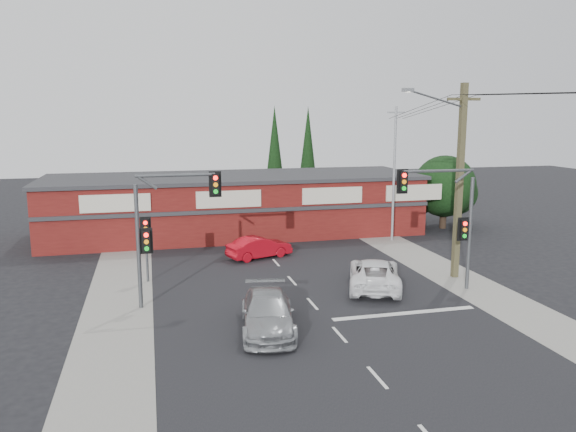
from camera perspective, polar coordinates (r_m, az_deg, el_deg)
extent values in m
plane|color=black|center=(25.07, 2.91, -9.39)|extent=(120.00, 120.00, 0.00)
cube|color=black|center=(29.65, 0.10, -6.26)|extent=(14.00, 70.00, 0.01)
cube|color=gray|center=(28.88, -16.63, -7.13)|extent=(3.00, 70.00, 0.02)
cube|color=gray|center=(32.69, 14.77, -5.03)|extent=(3.00, 70.00, 0.02)
cube|color=silver|center=(24.96, 11.76, -9.65)|extent=(6.50, 0.35, 0.01)
imported|color=white|center=(28.10, 8.78, -5.79)|extent=(4.07, 5.69, 1.44)
imported|color=#9EA1A3|center=(22.42, -2.07, -9.81)|extent=(2.80, 5.25, 1.45)
imported|color=#B60B17|center=(33.57, -2.94, -3.19)|extent=(4.16, 2.61, 1.29)
cube|color=silver|center=(19.14, 9.06, -15.88)|extent=(0.12, 1.60, 0.01)
cube|color=silver|center=(22.31, 5.26, -11.90)|extent=(0.12, 1.60, 0.01)
cube|color=silver|center=(25.64, 2.50, -8.90)|extent=(0.12, 1.60, 0.01)
cube|color=silver|center=(29.06, 0.41, -6.58)|extent=(0.12, 1.60, 0.01)
cube|color=silver|center=(32.54, -1.23, -4.75)|extent=(0.12, 1.60, 0.01)
cube|color=silver|center=(36.08, -2.53, -3.27)|extent=(0.12, 1.60, 0.01)
cube|color=silver|center=(39.65, -3.60, -2.06)|extent=(0.12, 1.60, 0.01)
cube|color=silver|center=(43.25, -4.49, -1.04)|extent=(0.12, 1.60, 0.01)
cube|color=silver|center=(46.87, -5.25, -0.19)|extent=(0.12, 1.60, 0.01)
cube|color=#541210|center=(40.54, -5.40, 1.04)|extent=(26.00, 8.00, 4.00)
cube|color=#2D2D30|center=(40.26, -5.45, 3.99)|extent=(26.40, 8.40, 0.25)
cube|color=beige|center=(36.00, -17.13, 1.26)|extent=(4.20, 0.12, 1.10)
cube|color=beige|center=(36.27, -6.03, 1.72)|extent=(4.20, 0.12, 1.10)
cube|color=beige|center=(37.86, 4.53, 2.09)|extent=(4.20, 0.12, 1.10)
cube|color=beige|center=(40.15, 12.69, 2.34)|extent=(4.20, 0.12, 1.10)
cube|color=#2D2D30|center=(36.49, -4.44, 0.52)|extent=(26.00, 0.15, 0.25)
cylinder|color=#2D2116|center=(43.90, 15.47, -0.04)|extent=(0.50, 0.50, 1.80)
sphere|color=black|center=(43.57, 15.62, 2.94)|extent=(4.60, 4.60, 4.60)
sphere|color=black|center=(45.26, 16.61, 2.25)|extent=(3.40, 3.40, 3.40)
sphere|color=black|center=(44.29, 13.21, 1.98)|extent=(2.80, 2.80, 2.80)
cylinder|color=#2D2116|center=(48.31, -1.34, 1.35)|extent=(0.24, 0.24, 2.00)
cone|color=black|center=(47.83, -1.36, 6.68)|extent=(1.80, 1.80, 7.50)
cylinder|color=#2D2116|center=(51.08, 2.00, 1.82)|extent=(0.24, 0.24, 2.00)
cone|color=black|center=(50.63, 2.03, 6.87)|extent=(1.80, 1.80, 7.50)
cylinder|color=#47494C|center=(25.24, -14.96, -3.09)|extent=(0.18, 0.18, 5.50)
cylinder|color=#47494C|center=(24.75, -11.34, 4.09)|extent=(3.40, 0.14, 0.14)
cylinder|color=#47494C|center=(24.76, -14.07, 3.29)|extent=(0.82, 0.14, 0.63)
cube|color=black|center=(24.93, -7.40, 3.21)|extent=(0.32, 0.22, 0.95)
cube|color=black|center=(25.00, -7.42, 3.22)|extent=(0.55, 0.04, 1.15)
cylinder|color=#FF0C07|center=(24.77, -7.38, 3.86)|extent=(0.20, 0.06, 0.20)
cylinder|color=orange|center=(24.81, -7.36, 3.17)|extent=(0.20, 0.06, 0.20)
cylinder|color=#0CE526|center=(24.84, -7.35, 2.48)|extent=(0.20, 0.06, 0.20)
cube|color=black|center=(25.18, -14.19, -2.50)|extent=(0.32, 0.22, 0.95)
cube|color=black|center=(25.25, -14.19, -2.46)|extent=(0.55, 0.04, 1.15)
cylinder|color=#FF0C07|center=(24.99, -14.22, -1.89)|extent=(0.20, 0.06, 0.20)
cylinder|color=orange|center=(25.05, -14.19, -2.56)|extent=(0.20, 0.06, 0.20)
cylinder|color=#0CE526|center=(25.12, -14.16, -3.23)|extent=(0.20, 0.06, 0.20)
cylinder|color=#47494C|center=(28.47, 17.97, -1.76)|extent=(0.18, 0.18, 5.50)
cylinder|color=#47494C|center=(27.11, 15.08, 4.45)|extent=(3.60, 0.14, 0.14)
cylinder|color=#47494C|center=(27.77, 17.33, 3.84)|extent=(0.82, 0.14, 0.63)
cube|color=black|center=(26.33, 11.60, 3.45)|extent=(0.32, 0.22, 0.95)
cube|color=black|center=(26.40, 11.53, 3.47)|extent=(0.55, 0.04, 1.15)
cylinder|color=#FF0C07|center=(26.18, 11.75, 4.07)|extent=(0.20, 0.06, 0.20)
cylinder|color=orange|center=(26.22, 11.72, 3.41)|extent=(0.20, 0.06, 0.20)
cylinder|color=#0CE526|center=(26.25, 11.70, 2.76)|extent=(0.20, 0.06, 0.20)
cube|color=black|center=(28.24, 17.39, -1.30)|extent=(0.32, 0.22, 0.95)
cube|color=black|center=(28.30, 17.32, -1.27)|extent=(0.55, 0.04, 1.15)
cylinder|color=#FF0C07|center=(28.08, 17.56, -0.75)|extent=(0.20, 0.06, 0.20)
cylinder|color=orange|center=(28.13, 17.53, -1.35)|extent=(0.20, 0.06, 0.20)
cylinder|color=#0CE526|center=(28.19, 17.50, -1.95)|extent=(0.20, 0.06, 0.20)
cylinder|color=#47494C|center=(29.41, -14.16, -3.69)|extent=(0.12, 0.12, 3.00)
cube|color=black|center=(29.14, -14.27, -1.21)|extent=(0.32, 0.22, 0.95)
cube|color=black|center=(29.20, -14.27, -1.18)|extent=(0.55, 0.04, 1.15)
cylinder|color=#FF0C07|center=(28.95, -14.29, -0.68)|extent=(0.20, 0.06, 0.20)
cylinder|color=orange|center=(29.01, -14.27, -1.26)|extent=(0.20, 0.06, 0.20)
cylinder|color=#0CE526|center=(29.07, -14.24, -1.84)|extent=(0.20, 0.06, 0.20)
cube|color=brown|center=(30.06, 17.01, 3.25)|extent=(0.30, 0.30, 10.00)
cube|color=brown|center=(29.89, 17.44, 11.27)|extent=(1.80, 0.14, 0.14)
cylinder|color=#47494C|center=(28.96, 14.83, 11.44)|extent=(3.23, 0.39, 0.89)
cube|color=slate|center=(28.11, 12.09, 12.42)|extent=(0.55, 0.25, 0.18)
cylinder|color=silver|center=(28.11, 12.08, 12.22)|extent=(0.28, 0.28, 0.05)
cylinder|color=gray|center=(38.27, 10.72, 4.15)|extent=(0.16, 0.16, 9.00)
cube|color=gray|center=(38.08, 10.92, 10.29)|extent=(1.20, 0.10, 0.10)
cylinder|color=black|center=(33.66, 12.86, 10.61)|extent=(0.73, 9.01, 1.22)
cylinder|color=black|center=(33.93, 13.77, 10.57)|extent=(0.52, 9.00, 1.22)
cylinder|color=black|center=(34.21, 14.67, 10.53)|extent=(0.31, 9.00, 1.22)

